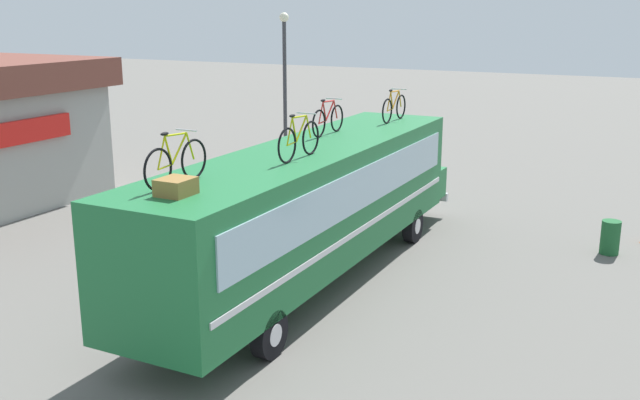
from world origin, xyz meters
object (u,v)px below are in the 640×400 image
(luggage_bag_1, at_px, (176,187))
(rooftop_bicycle_4, at_px, (394,107))
(bus, at_px, (313,202))
(rooftop_bicycle_1, at_px, (176,162))
(trash_bin, at_px, (610,237))
(street_lamp, at_px, (285,80))
(rooftop_bicycle_3, at_px, (328,119))
(rooftop_bicycle_2, at_px, (299,140))

(luggage_bag_1, bearing_deg, rooftop_bicycle_4, -1.33)
(bus, relative_size, rooftop_bicycle_4, 7.52)
(rooftop_bicycle_1, bearing_deg, luggage_bag_1, -143.85)
(rooftop_bicycle_1, relative_size, trash_bin, 1.95)
(street_lamp, bearing_deg, trash_bin, -108.68)
(rooftop_bicycle_3, distance_m, street_lamp, 9.46)
(rooftop_bicycle_3, distance_m, rooftop_bicycle_4, 2.88)
(luggage_bag_1, xyz_separation_m, trash_bin, (10.15, -5.96, -2.90))
(bus, bearing_deg, luggage_bag_1, -179.73)
(luggage_bag_1, bearing_deg, rooftop_bicycle_2, -6.18)
(rooftop_bicycle_3, height_order, street_lamp, street_lamp)
(rooftop_bicycle_2, xyz_separation_m, trash_bin, (6.59, -5.57, -3.15))
(bus, height_order, rooftop_bicycle_3, rooftop_bicycle_3)
(luggage_bag_1, distance_m, trash_bin, 12.12)
(rooftop_bicycle_4, bearing_deg, rooftop_bicycle_3, 167.36)
(trash_bin, height_order, street_lamp, street_lamp)
(bus, relative_size, luggage_bag_1, 22.48)
(bus, height_order, rooftop_bicycle_1, rooftop_bicycle_1)
(rooftop_bicycle_4, height_order, street_lamp, street_lamp)
(rooftop_bicycle_4, bearing_deg, street_lamp, 51.78)
(rooftop_bicycle_4, distance_m, street_lamp, 7.85)
(rooftop_bicycle_2, height_order, trash_bin, rooftop_bicycle_2)
(luggage_bag_1, relative_size, rooftop_bicycle_1, 0.33)
(luggage_bag_1, relative_size, rooftop_bicycle_3, 0.34)
(luggage_bag_1, relative_size, street_lamp, 0.09)
(rooftop_bicycle_1, relative_size, rooftop_bicycle_3, 1.04)
(rooftop_bicycle_3, bearing_deg, trash_bin, -60.25)
(rooftop_bicycle_2, xyz_separation_m, rooftop_bicycle_3, (2.96, 0.80, -0.02))
(street_lamp, bearing_deg, rooftop_bicycle_2, -149.18)
(luggage_bag_1, distance_m, street_lamp, 15.37)
(bus, distance_m, rooftop_bicycle_4, 4.69)
(luggage_bag_1, relative_size, trash_bin, 0.64)
(rooftop_bicycle_4, distance_m, trash_bin, 6.59)
(rooftop_bicycle_1, bearing_deg, rooftop_bicycle_4, -4.28)
(luggage_bag_1, bearing_deg, trash_bin, -30.41)
(bus, height_order, rooftop_bicycle_4, rooftop_bicycle_4)
(rooftop_bicycle_1, relative_size, street_lamp, 0.29)
(rooftop_bicycle_1, bearing_deg, rooftop_bicycle_3, -0.22)
(rooftop_bicycle_2, bearing_deg, bus, 16.35)
(luggage_bag_1, height_order, street_lamp, street_lamp)
(rooftop_bicycle_2, bearing_deg, rooftop_bicycle_4, 1.67)
(bus, xyz_separation_m, rooftop_bicycle_1, (-4.34, 0.41, 1.69))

